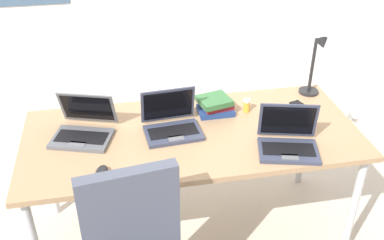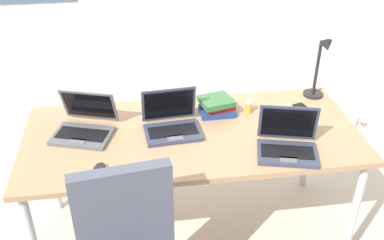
{
  "view_description": "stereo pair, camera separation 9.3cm",
  "coord_description": "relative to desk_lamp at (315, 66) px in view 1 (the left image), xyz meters",
  "views": [
    {
      "loc": [
        -0.38,
        -1.98,
        2.07
      ],
      "look_at": [
        0.0,
        0.0,
        0.82
      ],
      "focal_mm": 42.02,
      "sensor_mm": 36.0,
      "label": 1
    },
    {
      "loc": [
        -0.29,
        -2.0,
        2.07
      ],
      "look_at": [
        0.0,
        0.0,
        0.82
      ],
      "focal_mm": 42.02,
      "sensor_mm": 36.0,
      "label": 2
    }
  ],
  "objects": [
    {
      "name": "ground_plane",
      "position": [
        -0.8,
        -0.28,
        -0.94
      ],
      "size": [
        12.0,
        12.0,
        0.0
      ],
      "primitive_type": "plane",
      "color": "#B7AD9E"
    },
    {
      "name": "desk",
      "position": [
        -0.8,
        -0.28,
        -0.25
      ],
      "size": [
        1.8,
        0.8,
        0.74
      ],
      "color": "#9E7A56",
      "rests_on": "ground_plane"
    },
    {
      "name": "desk_lamp",
      "position": [
        0.0,
        0.0,
        0.0
      ],
      "size": [
        0.12,
        0.18,
        0.4
      ],
      "color": "black",
      "rests_on": "desk"
    },
    {
      "name": "laptop_back_right",
      "position": [
        -0.91,
        -0.24,
        -0.15
      ],
      "size": [
        0.31,
        0.26,
        0.22
      ],
      "color": "#33384C",
      "rests_on": "desk"
    },
    {
      "name": "laptop_far_corner",
      "position": [
        -1.37,
        -0.2,
        -0.15
      ],
      "size": [
        0.37,
        0.36,
        0.22
      ],
      "color": "#515459",
      "rests_on": "desk"
    },
    {
      "name": "laptop_front_left",
      "position": [
        -0.35,
        -0.51,
        -0.15
      ],
      "size": [
        0.35,
        0.3,
        0.22
      ],
      "color": "#33384C",
      "rests_on": "desk"
    },
    {
      "name": "computer_mouse",
      "position": [
        -1.28,
        -0.55,
        -0.18
      ],
      "size": [
        0.08,
        0.11,
        0.03
      ],
      "primitive_type": "ellipsoid",
      "rotation": [
        0.0,
        0.0,
        -0.25
      ],
      "color": "black",
      "rests_on": "desk"
    },
    {
      "name": "cell_phone",
      "position": [
        -0.12,
        -0.13,
        -0.19
      ],
      "size": [
        0.1,
        0.15,
        0.01
      ],
      "primitive_type": "cube",
      "rotation": [
        0.0,
        0.0,
        0.29
      ],
      "color": "black",
      "rests_on": "desk"
    },
    {
      "name": "pill_bottle",
      "position": [
        -0.45,
        -0.11,
        -0.16
      ],
      "size": [
        0.04,
        0.04,
        0.08
      ],
      "color": "gold",
      "rests_on": "desk"
    },
    {
      "name": "book_stack",
      "position": [
        -0.63,
        -0.09,
        -0.15
      ],
      "size": [
        0.21,
        0.19,
        0.1
      ],
      "color": "navy",
      "rests_on": "desk"
    }
  ]
}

